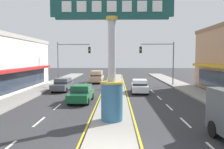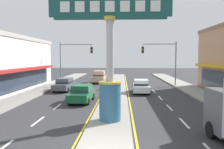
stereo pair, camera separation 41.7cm
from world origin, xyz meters
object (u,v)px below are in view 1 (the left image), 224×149
(suv_kerb_right, at_px, (97,77))
(traffic_light_right_side, at_px, (161,56))
(district_sign, at_px, (112,62))
(traffic_light_left_side, at_px, (70,56))
(sedan_mid_left_lane, at_px, (81,93))
(sedan_near_left_lane, at_px, (140,86))
(sedan_far_left_oncoming, at_px, (63,84))

(suv_kerb_right, bearing_deg, traffic_light_right_side, -23.02)
(district_sign, relative_size, traffic_light_left_side, 1.23)
(district_sign, distance_m, traffic_light_left_side, 20.21)
(traffic_light_right_side, bearing_deg, sedan_mid_left_lane, -128.21)
(traffic_light_left_side, bearing_deg, sedan_mid_left_lane, -74.12)
(sedan_mid_left_lane, bearing_deg, district_sign, -66.06)
(suv_kerb_right, bearing_deg, sedan_near_left_lane, -61.01)
(sedan_near_left_lane, bearing_deg, traffic_light_left_side, 142.64)
(traffic_light_left_side, bearing_deg, suv_kerb_right, 42.57)
(sedan_mid_left_lane, xyz_separation_m, suv_kerb_right, (-0.00, 15.91, 0.20))
(district_sign, height_order, suv_kerb_right, district_sign)
(district_sign, distance_m, traffic_light_right_side, 19.56)
(district_sign, height_order, traffic_light_left_side, district_sign)
(sedan_near_left_lane, height_order, sedan_mid_left_lane, same)
(traffic_light_left_side, distance_m, sedan_mid_left_lane, 13.56)
(traffic_light_right_side, xyz_separation_m, suv_kerb_right, (-9.38, 3.99, -3.26))
(district_sign, height_order, sedan_far_left_oncoming, district_sign)
(district_sign, relative_size, sedan_mid_left_lane, 1.74)
(traffic_light_left_side, distance_m, traffic_light_right_side, 12.99)
(traffic_light_left_side, relative_size, sedan_far_left_oncoming, 1.41)
(traffic_light_left_side, bearing_deg, sedan_far_left_oncoming, -87.17)
(district_sign, bearing_deg, sedan_far_left_oncoming, 114.97)
(district_sign, xyz_separation_m, sedan_near_left_lane, (2.90, 11.97, -2.94))
(sedan_mid_left_lane, xyz_separation_m, sedan_far_left_oncoming, (-3.30, 6.78, 0.00))
(sedan_mid_left_lane, bearing_deg, traffic_light_left_side, 105.88)
(traffic_light_right_side, height_order, suv_kerb_right, traffic_light_right_side)
(traffic_light_right_side, distance_m, sedan_near_left_lane, 8.17)
(traffic_light_right_side, xyz_separation_m, sedan_far_left_oncoming, (-12.68, -5.14, -3.46))
(traffic_light_right_side, bearing_deg, suv_kerb_right, 156.98)
(sedan_far_left_oncoming, distance_m, suv_kerb_right, 9.71)
(traffic_light_right_side, relative_size, sedan_near_left_lane, 1.41)
(traffic_light_right_side, relative_size, sedan_far_left_oncoming, 1.41)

